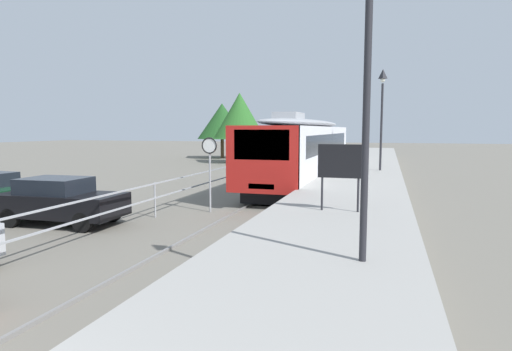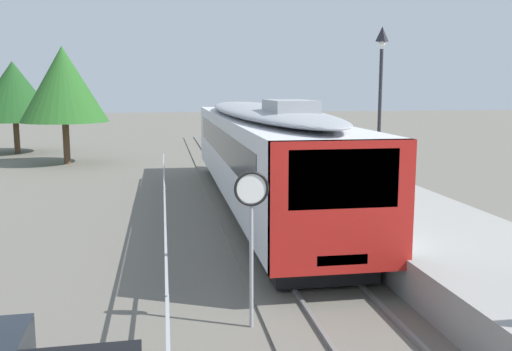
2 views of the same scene
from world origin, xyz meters
The scene contains 9 objects.
ground_plane centered at (-3.00, 22.00, 0.00)m, with size 160.00×160.00×0.00m, color #6B665B.
track_rails centered at (0.00, 22.00, 0.03)m, with size 3.20×60.00×0.14m.
commuter_train centered at (0.00, 23.19, 2.14)m, with size 2.82×18.52×3.74m.
station_platform centered at (3.25, 22.00, 0.45)m, with size 3.90×60.00×0.90m, color #999691.
platform_lamp_mid_platform centered at (4.13, 22.80, 4.62)m, with size 0.34×0.34×5.35m.
speed_limit_sign centered at (-1.83, 13.47, 2.12)m, with size 0.61×0.10×2.81m.
carpark_fence centered at (-3.30, 12.00, 0.91)m, with size 0.06×36.06×1.25m.
tree_behind_carpark centered at (-12.59, 42.34, 3.96)m, with size 5.27×5.27×5.85m.
tree_behind_station_far centered at (-8.59, 36.52, 4.37)m, with size 4.72×4.72×6.42m.
Camera 2 is at (-3.30, 4.13, 4.21)m, focal length 39.62 mm.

